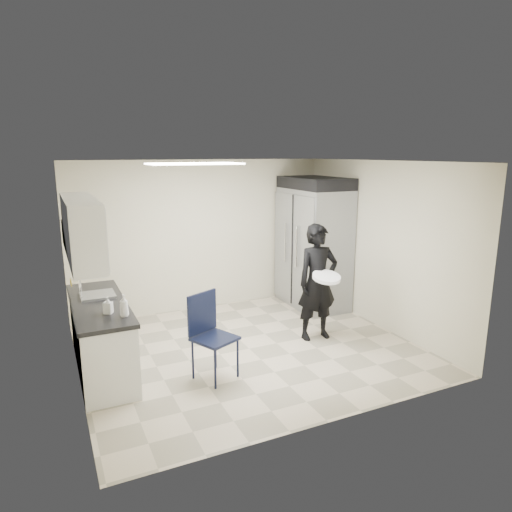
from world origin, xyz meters
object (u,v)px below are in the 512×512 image
lower_counter (101,338)px  man_tuxedo (318,282)px  folding_chair (215,339)px  commercial_fridge (313,248)px

lower_counter → man_tuxedo: 3.07m
lower_counter → folding_chair: (1.23, -0.80, 0.08)m
lower_counter → folding_chair: bearing=-33.0°
commercial_fridge → man_tuxedo: (-0.75, -1.32, -0.19)m
man_tuxedo → commercial_fridge: bearing=64.2°
commercial_fridge → man_tuxedo: size_ratio=1.22×
lower_counter → man_tuxedo: man_tuxedo is taller
commercial_fridge → folding_chair: commercial_fridge is taller
folding_chair → commercial_fridge: bearing=11.7°
lower_counter → commercial_fridge: (3.78, 1.07, 0.62)m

